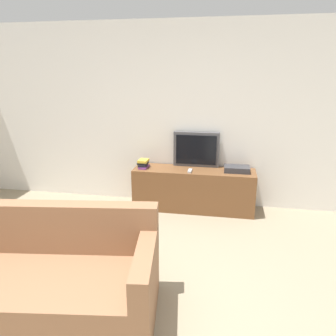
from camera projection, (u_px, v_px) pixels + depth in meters
The scene contains 7 objects.
wall_back at pixel (167, 116), 4.74m from camera, with size 9.00×0.06×2.60m.
tv_stand at pixel (194, 189), 4.68m from camera, with size 1.70×0.46×0.59m.
television at pixel (196, 149), 4.70m from camera, with size 0.65×0.09×0.50m.
couch at pixel (29, 283), 2.63m from camera, with size 2.14×1.14×0.84m.
book_stack at pixel (143, 164), 4.68m from camera, with size 0.15×0.23×0.12m.
remote_on_stand at pixel (190, 171), 4.50m from camera, with size 0.05×0.15×0.02m.
set_top_box at pixel (237, 169), 4.49m from camera, with size 0.34×0.23×0.08m.
Camera 1 is at (0.87, -1.65, 1.91)m, focal length 35.00 mm.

